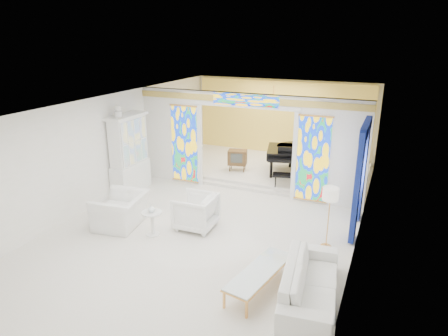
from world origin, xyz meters
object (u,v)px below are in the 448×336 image
at_px(armchair_left, 121,210).
at_px(coffee_table, 260,272).
at_px(tv_console, 237,157).
at_px(armchair_right, 196,212).
at_px(sofa, 310,283).
at_px(china_cabinet, 129,155).
at_px(grand_piano, 292,152).

bearing_deg(armchair_left, coffee_table, 65.02).
bearing_deg(tv_console, armchair_right, -96.14).
xyz_separation_m(armchair_left, sofa, (4.98, -1.07, -0.06)).
height_order(china_cabinet, tv_console, china_cabinet).
relative_size(china_cabinet, tv_console, 3.80).
relative_size(china_cabinet, armchair_right, 2.84).
height_order(sofa, grand_piano, grand_piano).
relative_size(armchair_right, grand_piano, 0.35).
bearing_deg(tv_console, coffee_table, -77.53).
height_order(armchair_right, sofa, armchair_right).
bearing_deg(coffee_table, sofa, 4.31).
bearing_deg(coffee_table, armchair_left, 164.29).
height_order(china_cabinet, armchair_right, china_cabinet).
distance_m(china_cabinet, sofa, 6.96).
relative_size(armchair_right, coffee_table, 0.51).
relative_size(armchair_left, armchair_right, 1.32).
distance_m(sofa, tv_console, 6.82).
height_order(armchair_left, tv_console, tv_console).
xyz_separation_m(armchair_right, grand_piano, (1.22, 4.65, 0.43)).
bearing_deg(armchair_left, grand_piano, 141.33).
bearing_deg(armchair_right, china_cabinet, -117.81).
height_order(armchair_right, grand_piano, grand_piano).
relative_size(sofa, tv_console, 3.32).
distance_m(coffee_table, tv_console, 6.43).
relative_size(armchair_left, sofa, 0.53).
distance_m(sofa, grand_piano, 6.69).
bearing_deg(coffee_table, grand_piano, 99.35).
xyz_separation_m(sofa, tv_console, (-3.69, 5.73, 0.30)).
bearing_deg(coffee_table, tv_console, 115.42).
height_order(sofa, tv_console, tv_console).
height_order(china_cabinet, sofa, china_cabinet).
bearing_deg(grand_piano, tv_console, -173.26).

